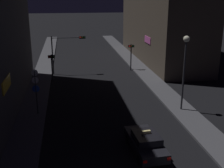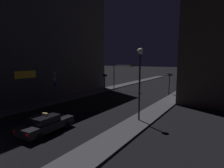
{
  "view_description": "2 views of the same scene",
  "coord_description": "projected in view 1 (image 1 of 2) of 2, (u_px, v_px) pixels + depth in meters",
  "views": [
    {
      "loc": [
        -3.42,
        -9.91,
        10.17
      ],
      "look_at": [
        0.89,
        16.92,
        1.54
      ],
      "focal_mm": 45.98,
      "sensor_mm": 36.0,
      "label": 1
    },
    {
      "loc": [
        13.36,
        -2.37,
        5.73
      ],
      "look_at": [
        0.52,
        17.54,
        2.6
      ],
      "focal_mm": 29.25,
      "sensor_mm": 36.0,
      "label": 2
    }
  ],
  "objects": [
    {
      "name": "sidewalk_left",
      "position": [
        44.0,
        70.0,
        39.3
      ],
      "size": [
        2.37,
        62.27,
        0.17
      ],
      "primitive_type": "cube",
      "color": "#424247",
      "rests_on": "ground_plane"
    },
    {
      "name": "sidewalk_right",
      "position": [
        138.0,
        66.0,
        41.32
      ],
      "size": [
        2.37,
        62.27,
        0.17
      ],
      "primitive_type": "cube",
      "color": "#424247",
      "rests_on": "ground_plane"
    },
    {
      "name": "taxi",
      "position": [
        146.0,
        142.0,
        18.98
      ],
      "size": [
        2.03,
        4.54,
        1.62
      ],
      "color": "black",
      "rests_on": "ground_plane"
    },
    {
      "name": "traffic_light_overhead",
      "position": [
        66.0,
        46.0,
        36.82
      ],
      "size": [
        4.38,
        0.42,
        5.0
      ],
      "color": "#2D2D33",
      "rests_on": "ground_plane"
    },
    {
      "name": "traffic_light_left_kerb",
      "position": [
        52.0,
        62.0,
        34.05
      ],
      "size": [
        0.8,
        0.42,
        3.25
      ],
      "color": "#2D2D33",
      "rests_on": "ground_plane"
    },
    {
      "name": "traffic_light_right_kerb",
      "position": [
        131.0,
        52.0,
        38.84
      ],
      "size": [
        0.8,
        0.42,
        3.61
      ],
      "color": "#2D2D33",
      "rests_on": "ground_plane"
    },
    {
      "name": "sign_pole_left",
      "position": [
        36.0,
        88.0,
        24.21
      ],
      "size": [
        0.61,
        0.1,
        3.97
      ],
      "color": "#2D2D33",
      "rests_on": "sidewalk_left"
    },
    {
      "name": "street_lamp_near_block",
      "position": [
        185.0,
        58.0,
        24.47
      ],
      "size": [
        0.55,
        0.55,
        6.61
      ],
      "color": "#2D2D33",
      "rests_on": "sidewalk_right"
    }
  ]
}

